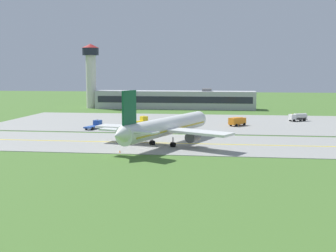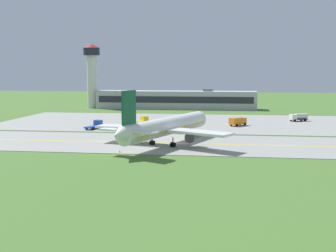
{
  "view_description": "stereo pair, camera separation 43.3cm",
  "coord_description": "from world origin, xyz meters",
  "px_view_note": "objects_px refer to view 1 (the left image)",
  "views": [
    {
      "loc": [
        11.36,
        -97.94,
        16.34
      ],
      "look_at": [
        -1.49,
        0.14,
        4.0
      ],
      "focal_mm": 47.15,
      "sensor_mm": 36.0,
      "label": 1
    },
    {
      "loc": [
        11.79,
        -97.88,
        16.34
      ],
      "look_at": [
        -1.49,
        0.14,
        4.0
      ],
      "focal_mm": 47.15,
      "sensor_mm": 36.0,
      "label": 2
    }
  ],
  "objects_px": {
    "airplane_lead": "(166,127)",
    "service_truck_baggage": "(237,121)",
    "service_truck_pushback": "(95,125)",
    "service_truck_fuel": "(298,117)",
    "control_tower": "(91,70)",
    "service_truck_catering": "(141,120)"
  },
  "relations": [
    {
      "from": "airplane_lead",
      "to": "service_truck_pushback",
      "type": "distance_m",
      "value": 34.43
    },
    {
      "from": "service_truck_baggage",
      "to": "service_truck_pushback",
      "type": "xyz_separation_m",
      "value": [
        -40.19,
        -11.89,
        -0.35
      ]
    },
    {
      "from": "service_truck_fuel",
      "to": "service_truck_catering",
      "type": "bearing_deg",
      "value": -164.25
    },
    {
      "from": "service_truck_pushback",
      "to": "control_tower",
      "type": "height_order",
      "value": "control_tower"
    },
    {
      "from": "airplane_lead",
      "to": "service_truck_catering",
      "type": "distance_m",
      "value": 40.02
    },
    {
      "from": "airplane_lead",
      "to": "service_truck_fuel",
      "type": "relative_size",
      "value": 6.06
    },
    {
      "from": "airplane_lead",
      "to": "service_truck_baggage",
      "type": "xyz_separation_m",
      "value": [
        16.55,
        36.75,
        -2.6
      ]
    },
    {
      "from": "airplane_lead",
      "to": "service_truck_fuel",
      "type": "distance_m",
      "value": 63.35
    },
    {
      "from": "service_truck_fuel",
      "to": "service_truck_catering",
      "type": "height_order",
      "value": "service_truck_fuel"
    },
    {
      "from": "service_truck_fuel",
      "to": "control_tower",
      "type": "distance_m",
      "value": 94.29
    },
    {
      "from": "airplane_lead",
      "to": "service_truck_catering",
      "type": "xyz_separation_m",
      "value": [
        -13.04,
        37.73,
        -2.95
      ]
    },
    {
      "from": "service_truck_baggage",
      "to": "control_tower",
      "type": "relative_size",
      "value": 0.21
    },
    {
      "from": "service_truck_baggage",
      "to": "service_truck_pushback",
      "type": "height_order",
      "value": "service_truck_baggage"
    },
    {
      "from": "service_truck_catering",
      "to": "control_tower",
      "type": "bearing_deg",
      "value": 120.39
    },
    {
      "from": "airplane_lead",
      "to": "service_truck_catering",
      "type": "bearing_deg",
      "value": 109.06
    },
    {
      "from": "service_truck_fuel",
      "to": "service_truck_baggage",
      "type": "bearing_deg",
      "value": -143.15
    },
    {
      "from": "service_truck_baggage",
      "to": "service_truck_pushback",
      "type": "bearing_deg",
      "value": -163.52
    },
    {
      "from": "control_tower",
      "to": "service_truck_fuel",
      "type": "bearing_deg",
      "value": -27.23
    },
    {
      "from": "service_truck_pushback",
      "to": "service_truck_baggage",
      "type": "bearing_deg",
      "value": 16.48
    },
    {
      "from": "service_truck_catering",
      "to": "control_tower",
      "type": "distance_m",
      "value": 67.42
    },
    {
      "from": "service_truck_fuel",
      "to": "service_truck_pushback",
      "type": "height_order",
      "value": "service_truck_fuel"
    },
    {
      "from": "airplane_lead",
      "to": "service_truck_pushback",
      "type": "relative_size",
      "value": 5.68
    }
  ]
}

